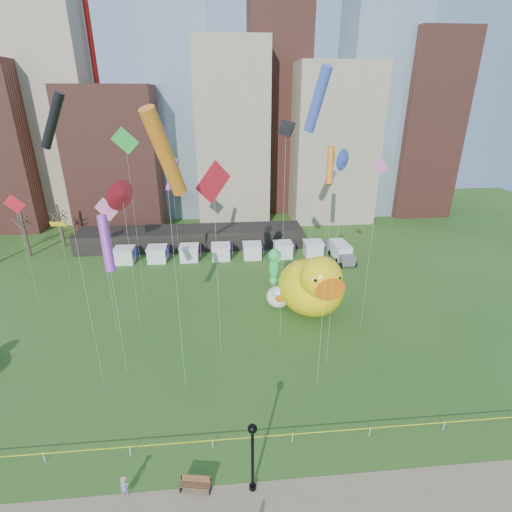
{
  "coord_description": "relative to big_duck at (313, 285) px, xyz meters",
  "views": [
    {
      "loc": [
        1.23,
        -21.07,
        24.35
      ],
      "look_at": [
        3.99,
        8.17,
        12.0
      ],
      "focal_mm": 27.0,
      "sensor_mm": 36.0,
      "label": 1
    }
  ],
  "objects": [
    {
      "name": "lamppost",
      "position": [
        -8.97,
        -21.83,
        -0.18
      ],
      "size": [
        0.61,
        0.61,
        5.82
      ],
      "color": "black",
      "rests_on": "footpath"
    },
    {
      "name": "kite_3",
      "position": [
        -22.34,
        -2.15,
        8.27
      ],
      "size": [
        0.87,
        2.85,
        13.64
      ],
      "color": "silver",
      "rests_on": "ground"
    },
    {
      "name": "kite_13",
      "position": [
        -0.66,
        -9.52,
        15.79
      ],
      "size": [
        1.24,
        1.44,
        20.46
      ],
      "color": "silver",
      "rests_on": "ground"
    },
    {
      "name": "kite_11",
      "position": [
        -20.92,
        6.77,
        15.46
      ],
      "size": [
        3.06,
        0.34,
        21.07
      ],
      "color": "silver",
      "rests_on": "ground"
    },
    {
      "name": "seahorse_purple",
      "position": [
        1.63,
        0.54,
        0.32
      ],
      "size": [
        1.41,
        1.73,
        5.71
      ],
      "rotation": [
        0.0,
        0.0,
        -0.06
      ],
      "color": "silver",
      "rests_on": "ground"
    },
    {
      "name": "kite_5",
      "position": [
        0.46,
        4.63,
        20.07
      ],
      "size": [
        2.42,
        4.28,
        27.32
      ],
      "color": "silver",
      "rests_on": "ground"
    },
    {
      "name": "pavilion",
      "position": [
        -15.64,
        23.62,
        -2.14
      ],
      "size": [
        38.0,
        6.0,
        3.2
      ],
      "primitive_type": "cube",
      "color": "black",
      "rests_on": "ground"
    },
    {
      "name": "kite_1",
      "position": [
        -26.25,
        13.93,
        5.82
      ],
      "size": [
        3.36,
        0.83,
        11.35
      ],
      "color": "silver",
      "rests_on": "ground"
    },
    {
      "name": "ground",
      "position": [
        -11.64,
        -18.38,
        -3.74
      ],
      "size": [
        160.0,
        160.0,
        0.0
      ],
      "primitive_type": "plane",
      "color": "#235019",
      "rests_on": "ground"
    },
    {
      "name": "kite_16",
      "position": [
        -33.53,
        5.03,
        8.96
      ],
      "size": [
        2.23,
        0.44,
        14.1
      ],
      "color": "silver",
      "rests_on": "ground"
    },
    {
      "name": "kite_15",
      "position": [
        -19.87,
        -9.0,
        9.33
      ],
      "size": [
        1.6,
        2.81,
        15.37
      ],
      "color": "silver",
      "rests_on": "ground"
    },
    {
      "name": "bare_trees",
      "position": [
        -41.81,
        22.17,
        0.27
      ],
      "size": [
        8.44,
        6.44,
        8.5
      ],
      "color": "#382B21",
      "rests_on": "ground"
    },
    {
      "name": "kite_2",
      "position": [
        -21.5,
        -10.86,
        18.92
      ],
      "size": [
        2.23,
        0.72,
        24.59
      ],
      "color": "silver",
      "rests_on": "ground"
    },
    {
      "name": "box_truck",
      "position": [
        8.36,
        15.42,
        -2.39
      ],
      "size": [
        2.85,
        6.33,
        2.63
      ],
      "rotation": [
        0.0,
        0.0,
        0.07
      ],
      "color": "white",
      "rests_on": "ground"
    },
    {
      "name": "kite_4",
      "position": [
        -2.23,
        -12.19,
        15.33
      ],
      "size": [
        0.39,
        1.52,
        21.15
      ],
      "color": "silver",
      "rests_on": "ground"
    },
    {
      "name": "vendor_tents",
      "position": [
        -10.63,
        17.62,
        -2.63
      ],
      "size": [
        33.24,
        2.8,
        2.4
      ],
      "color": "white",
      "rests_on": "ground"
    },
    {
      "name": "caution_tape",
      "position": [
        -11.64,
        -18.38,
        -3.06
      ],
      "size": [
        50.0,
        0.06,
        0.9
      ],
      "color": "white",
      "rests_on": "ground"
    },
    {
      "name": "woman",
      "position": [
        -17.29,
        -21.58,
        -2.96
      ],
      "size": [
        0.58,
        0.41,
        1.52
      ],
      "primitive_type": "imported",
      "rotation": [
        0.0,
        0.0,
        0.09
      ],
      "color": "silver",
      "rests_on": "footpath"
    },
    {
      "name": "kite_14",
      "position": [
        4.23,
        11.05,
        11.93
      ],
      "size": [
        1.58,
        3.08,
        18.2
      ],
      "color": "silver",
      "rests_on": "ground"
    },
    {
      "name": "kite_10",
      "position": [
        -4.62,
        -5.4,
        17.84
      ],
      "size": [
        0.91,
        3.98,
        22.28
      ],
      "color": "silver",
      "rests_on": "ground"
    },
    {
      "name": "small_duck",
      "position": [
        -3.72,
        1.78,
        -2.29
      ],
      "size": [
        3.09,
        4.13,
        3.16
      ],
      "rotation": [
        0.0,
        0.0,
        -0.03
      ],
      "color": "white",
      "rests_on": "ground"
    },
    {
      "name": "kite_0",
      "position": [
        -10.94,
        -7.31,
        13.66
      ],
      "size": [
        2.94,
        2.22,
        19.42
      ],
      "color": "silver",
      "rests_on": "ground"
    },
    {
      "name": "park_bench",
      "position": [
        -12.74,
        -21.48,
        -3.17
      ],
      "size": [
        2.1,
        0.99,
        1.03
      ],
      "rotation": [
        0.0,
        0.0,
        -0.18
      ],
      "color": "brown",
      "rests_on": "footpath"
    },
    {
      "name": "kite_9",
      "position": [
        4.78,
        -3.88,
        13.37
      ],
      "size": [
        1.31,
        1.02,
        18.88
      ],
      "color": "silver",
      "rests_on": "ground"
    },
    {
      "name": "skyline",
      "position": [
        -9.39,
        42.69,
        17.7
      ],
      "size": [
        101.0,
        23.0,
        68.0
      ],
      "color": "brown",
      "rests_on": "ground"
    },
    {
      "name": "kite_8",
      "position": [
        -20.2,
        -0.6,
        11.33
      ],
      "size": [
        1.45,
        2.87,
        16.56
      ],
      "color": "silver",
      "rests_on": "ground"
    },
    {
      "name": "big_duck",
      "position": [
        0.0,
        0.0,
        0.0
      ],
      "size": [
        8.83,
        11.08,
        8.15
      ],
      "rotation": [
        0.0,
        0.0,
        0.13
      ],
      "color": "yellow",
      "rests_on": "ground"
    },
    {
      "name": "kite_12",
      "position": [
        -32.35,
        12.3,
        4.44
      ],
      "size": [
        2.21,
        0.53,
        8.56
      ],
      "color": "silver",
      "rests_on": "ground"
    },
    {
      "name": "seahorse_green",
      "position": [
        -4.22,
        2.79,
        1.62
      ],
      "size": [
        1.89,
        2.2,
        7.31
      ],
      "rotation": [
        0.0,
        0.0,
        0.24
      ],
      "color": "silver",
      "rests_on": "ground"
    },
    {
      "name": "kite_6",
      "position": [
        -14.1,
        -11.99,
        16.88
      ],
      "size": [
        2.9,
        3.74,
        23.8
      ],
      "color": "silver",
      "rests_on": "ground"
    },
    {
      "name": "kite_7",
      "position": [
        -16.42,
        10.51,
        11.14
      ],
      "size": [
        2.26,
        2.04,
        16.91
      ],
      "color": "silver",
      "rests_on": "ground"
    }
  ]
}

